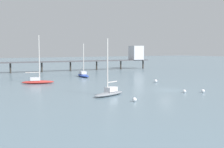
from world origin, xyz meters
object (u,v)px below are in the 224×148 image
pier (100,57)px  mooring_buoy_near (184,91)px  sailboat_gray (109,92)px  sailboat_red (38,81)px  mooring_buoy_mid (156,81)px  sailboat_blue (83,74)px  mooring_buoy_outer (134,100)px  mooring_buoy_inner (203,91)px

pier → mooring_buoy_near: (-14.41, -52.94, -3.99)m
sailboat_gray → sailboat_red: bearing=101.0°
mooring_buoy_near → mooring_buoy_mid: bearing=67.9°
pier → sailboat_blue: 25.32m
pier → sailboat_gray: 55.75m
pier → mooring_buoy_near: 55.02m
pier → mooring_buoy_mid: pier is taller
pier → sailboat_red: 41.42m
mooring_buoy_mid → pier: bearing=77.3°
sailboat_gray → mooring_buoy_outer: 6.19m
sailboat_red → mooring_buoy_inner: (18.21, -26.18, -0.33)m
mooring_buoy_near → mooring_buoy_outer: bearing=-168.1°
mooring_buoy_mid → mooring_buoy_outer: size_ratio=1.17×
sailboat_red → mooring_buoy_inner: bearing=-55.2°
sailboat_red → sailboat_gray: (4.08, -20.93, -0.04)m
mooring_buoy_outer → pier: bearing=65.0°
sailboat_blue → mooring_buoy_outer: 37.25m
pier → mooring_buoy_mid: 40.34m
pier → mooring_buoy_outer: (-25.85, -55.36, -3.98)m
sailboat_gray → mooring_buoy_inner: 15.08m
sailboat_red → mooring_buoy_near: 29.25m
pier → mooring_buoy_inner: (-11.87, -54.43, -3.97)m
pier → sailboat_red: sailboat_red is taller
mooring_buoy_near → mooring_buoy_outer: (-11.44, -2.42, 0.02)m
mooring_buoy_near → pier: bearing=74.8°
pier → sailboat_gray: sailboat_gray is taller
mooring_buoy_mid → mooring_buoy_outer: (-17.04, -16.19, -0.05)m
sailboat_gray → sailboat_blue: (10.30, 29.66, 0.01)m
sailboat_red → mooring_buoy_outer: (4.23, -27.12, -0.34)m
sailboat_red → sailboat_blue: bearing=31.2°
sailboat_red → pier: bearing=43.2°
mooring_buoy_mid → mooring_buoy_near: mooring_buoy_mid is taller
sailboat_red → mooring_buoy_mid: 23.92m
sailboat_gray → sailboat_blue: sailboat_gray is taller
mooring_buoy_mid → mooring_buoy_outer: mooring_buoy_mid is taller
mooring_buoy_outer → mooring_buoy_inner: size_ratio=0.99×
mooring_buoy_mid → sailboat_blue: bearing=109.3°
pier → sailboat_red: size_ratio=6.80×
mooring_buoy_mid → mooring_buoy_inner: size_ratio=1.16×
sailboat_gray → mooring_buoy_outer: (0.15, -6.18, -0.30)m
pier → mooring_buoy_mid: size_ratio=98.83×
sailboat_red → mooring_buoy_near: size_ratio=18.22×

